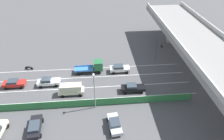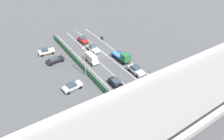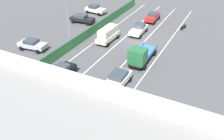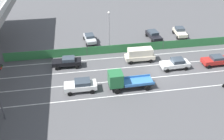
{
  "view_description": "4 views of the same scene",
  "coord_description": "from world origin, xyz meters",
  "px_view_note": "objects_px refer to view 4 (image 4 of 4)",
  "views": [
    {
      "loc": [
        31.97,
        8.37,
        25.42
      ],
      "look_at": [
        -1.02,
        11.22,
        2.12
      ],
      "focal_mm": 31.06,
      "sensor_mm": 36.0,
      "label": 1
    },
    {
      "loc": [
        22.05,
        41.5,
        26.91
      ],
      "look_at": [
        2.58,
        11.55,
        2.11
      ],
      "focal_mm": 30.83,
      "sensor_mm": 36.0,
      "label": 2
    },
    {
      "loc": [
        -13.14,
        33.81,
        16.58
      ],
      "look_at": [
        -1.82,
        11.78,
        1.06
      ],
      "focal_mm": 39.09,
      "sensor_mm": 36.0,
      "label": 3
    },
    {
      "loc": [
        -30.76,
        13.41,
        20.49
      ],
      "look_at": [
        -1.07,
        8.43,
        1.56
      ],
      "focal_mm": 39.35,
      "sensor_mm": 36.0,
      "label": 4
    }
  ],
  "objects_px": {
    "car_sedan_black": "(67,62)",
    "car_hatchback_white": "(81,85)",
    "car_sedan_white": "(175,63)",
    "flatbed_truck_blue": "(122,80)",
    "car_sedan_red": "(216,60)",
    "parked_sedan_dark": "(154,35)",
    "street_lamp": "(109,29)",
    "traffic_light": "(0,86)",
    "traffic_cone": "(143,52)",
    "parked_wagon_silver": "(90,38)",
    "parked_sedan_cream": "(180,32)",
    "car_van_cream": "(140,54)"
  },
  "relations": [
    {
      "from": "car_sedan_black",
      "to": "car_hatchback_white",
      "type": "relative_size",
      "value": 1.04
    },
    {
      "from": "car_van_cream",
      "to": "car_sedan_red",
      "type": "bearing_deg",
      "value": -105.51
    },
    {
      "from": "car_sedan_white",
      "to": "parked_wagon_silver",
      "type": "bearing_deg",
      "value": 46.56
    },
    {
      "from": "parked_wagon_silver",
      "to": "flatbed_truck_blue",
      "type": "bearing_deg",
      "value": -168.98
    },
    {
      "from": "parked_sedan_cream",
      "to": "street_lamp",
      "type": "bearing_deg",
      "value": 107.08
    },
    {
      "from": "car_sedan_white",
      "to": "parked_sedan_cream",
      "type": "xyz_separation_m",
      "value": [
        11.72,
        -5.64,
        0.01
      ]
    },
    {
      "from": "car_sedan_red",
      "to": "car_sedan_black",
      "type": "bearing_deg",
      "value": 81.73
    },
    {
      "from": "car_hatchback_white",
      "to": "street_lamp",
      "type": "bearing_deg",
      "value": -27.76
    },
    {
      "from": "parked_sedan_dark",
      "to": "traffic_light",
      "type": "distance_m",
      "value": 30.13
    },
    {
      "from": "car_sedan_white",
      "to": "parked_sedan_dark",
      "type": "height_order",
      "value": "car_sedan_white"
    },
    {
      "from": "car_hatchback_white",
      "to": "flatbed_truck_blue",
      "type": "relative_size",
      "value": 0.7
    },
    {
      "from": "car_sedan_black",
      "to": "traffic_cone",
      "type": "height_order",
      "value": "car_sedan_black"
    },
    {
      "from": "car_van_cream",
      "to": "traffic_cone",
      "type": "height_order",
      "value": "car_van_cream"
    },
    {
      "from": "car_sedan_red",
      "to": "car_hatchback_white",
      "type": "xyz_separation_m",
      "value": [
        -3.37,
        21.74,
        0.04
      ]
    },
    {
      "from": "car_hatchback_white",
      "to": "traffic_cone",
      "type": "height_order",
      "value": "car_hatchback_white"
    },
    {
      "from": "car_sedan_red",
      "to": "car_sedan_white",
      "type": "xyz_separation_m",
      "value": [
        0.06,
        6.77,
        0.01
      ]
    },
    {
      "from": "street_lamp",
      "to": "traffic_light",
      "type": "bearing_deg",
      "value": 132.23
    },
    {
      "from": "flatbed_truck_blue",
      "to": "parked_sedan_cream",
      "type": "relative_size",
      "value": 1.45
    },
    {
      "from": "parked_wagon_silver",
      "to": "street_lamp",
      "type": "xyz_separation_m",
      "value": [
        -4.66,
        -2.97,
        3.61
      ]
    },
    {
      "from": "street_lamp",
      "to": "parked_wagon_silver",
      "type": "bearing_deg",
      "value": 32.52
    },
    {
      "from": "parked_sedan_cream",
      "to": "parked_wagon_silver",
      "type": "relative_size",
      "value": 0.98
    },
    {
      "from": "parked_wagon_silver",
      "to": "traffic_light",
      "type": "bearing_deg",
      "value": 146.82
    },
    {
      "from": "car_sedan_red",
      "to": "parked_wagon_silver",
      "type": "xyz_separation_m",
      "value": [
        11.8,
        19.17,
        -0.03
      ]
    },
    {
      "from": "parked_sedan_dark",
      "to": "street_lamp",
      "type": "height_order",
      "value": "street_lamp"
    },
    {
      "from": "car_van_cream",
      "to": "parked_sedan_cream",
      "type": "distance_m",
      "value": 13.58
    },
    {
      "from": "car_sedan_white",
      "to": "flatbed_truck_blue",
      "type": "bearing_deg",
      "value": 112.58
    },
    {
      "from": "parked_wagon_silver",
      "to": "car_hatchback_white",
      "type": "bearing_deg",
      "value": 170.39
    },
    {
      "from": "car_sedan_red",
      "to": "parked_sedan_dark",
      "type": "relative_size",
      "value": 0.95
    },
    {
      "from": "car_sedan_white",
      "to": "parked_wagon_silver",
      "type": "xyz_separation_m",
      "value": [
        11.74,
        12.4,
        -0.04
      ]
    },
    {
      "from": "car_sedan_red",
      "to": "traffic_light",
      "type": "relative_size",
      "value": 0.76
    },
    {
      "from": "car_van_cream",
      "to": "car_hatchback_white",
      "type": "distance_m",
      "value": 12.04
    },
    {
      "from": "car_sedan_black",
      "to": "car_sedan_red",
      "type": "height_order",
      "value": "car_sedan_black"
    },
    {
      "from": "traffic_cone",
      "to": "parked_sedan_cream",
      "type": "bearing_deg",
      "value": -56.71
    },
    {
      "from": "car_sedan_black",
      "to": "car_sedan_white",
      "type": "xyz_separation_m",
      "value": [
        -3.35,
        -16.74,
        0.0
      ]
    },
    {
      "from": "parked_sedan_cream",
      "to": "car_hatchback_white",
      "type": "bearing_deg",
      "value": 126.32
    },
    {
      "from": "parked_sedan_cream",
      "to": "traffic_light",
      "type": "bearing_deg",
      "value": 121.17
    },
    {
      "from": "car_van_cream",
      "to": "car_sedan_white",
      "type": "bearing_deg",
      "value": -122.92
    },
    {
      "from": "parked_wagon_silver",
      "to": "traffic_cone",
      "type": "distance_m",
      "value": 10.72
    },
    {
      "from": "car_van_cream",
      "to": "car_hatchback_white",
      "type": "height_order",
      "value": "car_van_cream"
    },
    {
      "from": "traffic_light",
      "to": "car_hatchback_white",
      "type": "bearing_deg",
      "value": -72.54
    },
    {
      "from": "parked_wagon_silver",
      "to": "traffic_cone",
      "type": "xyz_separation_m",
      "value": [
        -6.09,
        -8.8,
        -0.55
      ]
    },
    {
      "from": "car_van_cream",
      "to": "car_hatchback_white",
      "type": "xyz_separation_m",
      "value": [
        -6.62,
        10.06,
        -0.35
      ]
    },
    {
      "from": "car_sedan_white",
      "to": "traffic_light",
      "type": "xyz_separation_m",
      "value": [
        -6.35,
        24.23,
        3.14
      ]
    },
    {
      "from": "car_hatchback_white",
      "to": "parked_sedan_cream",
      "type": "bearing_deg",
      "value": -53.68
    },
    {
      "from": "car_van_cream",
      "to": "car_sedan_red",
      "type": "xyz_separation_m",
      "value": [
        -3.24,
        -11.68,
        -0.39
      ]
    },
    {
      "from": "traffic_light",
      "to": "street_lamp",
      "type": "height_order",
      "value": "street_lamp"
    },
    {
      "from": "car_sedan_black",
      "to": "car_van_cream",
      "type": "xyz_separation_m",
      "value": [
        -0.17,
        -11.83,
        0.39
      ]
    },
    {
      "from": "car_sedan_red",
      "to": "parked_sedan_dark",
      "type": "xyz_separation_m",
      "value": [
        11.3,
        6.75,
        -0.03
      ]
    },
    {
      "from": "parked_sedan_cream",
      "to": "parked_sedan_dark",
      "type": "xyz_separation_m",
      "value": [
        -0.48,
        5.62,
        -0.05
      ]
    },
    {
      "from": "car_sedan_white",
      "to": "traffic_cone",
      "type": "bearing_deg",
      "value": 32.47
    }
  ]
}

